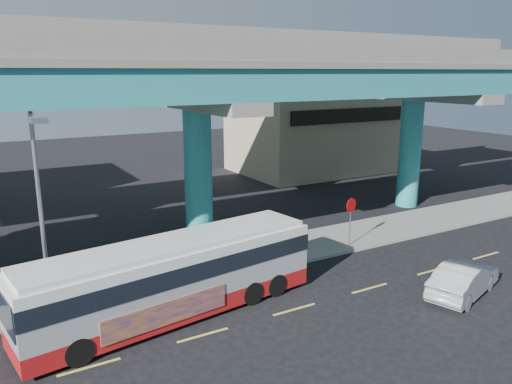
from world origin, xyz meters
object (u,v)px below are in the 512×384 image
transit_bus (174,275)px  stop_sign (351,211)px  sedan (464,279)px  street_lamp (40,187)px

transit_bus → stop_sign: (10.95, 2.51, 0.39)m
sedan → stop_sign: (-0.30, 6.96, 1.33)m
street_lamp → stop_sign: size_ratio=2.99×
transit_bus → street_lamp: 5.82m
stop_sign → transit_bus: bearing=-155.8°
sedan → street_lamp: size_ratio=0.59×
sedan → street_lamp: 17.28m
street_lamp → stop_sign: street_lamp is taller
transit_bus → stop_sign: bearing=4.8°
sedan → street_lamp: street_lamp is taller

